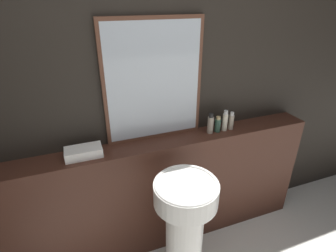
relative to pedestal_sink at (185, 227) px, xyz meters
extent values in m
cube|color=black|center=(0.02, 0.57, 0.70)|extent=(8.00, 0.06, 2.50)
cube|color=#422319|center=(0.02, 0.43, -0.06)|extent=(2.46, 0.22, 0.98)
cylinder|color=white|center=(0.00, 0.00, -0.17)|extent=(0.25, 0.25, 0.77)
cylinder|color=white|center=(0.00, 0.00, 0.29)|extent=(0.41, 0.41, 0.14)
torus|color=white|center=(0.00, 0.00, 0.36)|extent=(0.40, 0.40, 0.02)
cube|color=#563323|center=(-0.03, 0.52, 0.85)|extent=(0.71, 0.03, 0.85)
cube|color=#B2BCC6|center=(-0.03, 0.51, 0.85)|extent=(0.66, 0.02, 0.80)
cube|color=white|center=(-0.55, 0.43, 0.46)|extent=(0.24, 0.13, 0.06)
cylinder|color=gray|center=(0.39, 0.43, 0.49)|extent=(0.05, 0.05, 0.13)
cylinder|color=black|center=(0.39, 0.43, 0.57)|extent=(0.03, 0.03, 0.03)
cylinder|color=#2D4C3D|center=(0.46, 0.43, 0.48)|extent=(0.05, 0.05, 0.10)
cylinder|color=tan|center=(0.46, 0.43, 0.54)|extent=(0.03, 0.03, 0.02)
cylinder|color=beige|center=(0.52, 0.43, 0.50)|extent=(0.04, 0.04, 0.14)
cylinder|color=silver|center=(0.52, 0.43, 0.58)|extent=(0.03, 0.03, 0.03)
cylinder|color=gray|center=(0.58, 0.43, 0.49)|extent=(0.04, 0.04, 0.12)
cylinder|color=silver|center=(0.58, 0.43, 0.56)|extent=(0.03, 0.03, 0.03)
camera|label=1|loc=(-0.55, -1.15, 1.38)|focal=28.00mm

